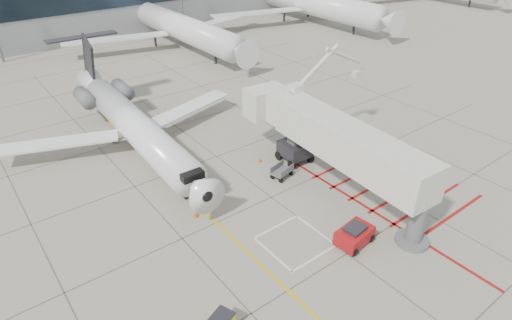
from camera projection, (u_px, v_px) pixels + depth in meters
ground_plane at (306, 223)px, 31.18m from camera, size 260.00×260.00×0.00m
regional_jet at (143, 120)px, 36.73m from camera, size 25.54×31.63×8.04m
jet_bridge at (348, 151)px, 32.21m from camera, size 10.64×20.40×7.94m
pushback_tug at (354, 235)px, 28.93m from camera, size 2.79×1.93×1.53m
baggage_cart at (282, 171)px, 36.10m from camera, size 2.07×1.55×1.17m
ground_power_unit at (357, 153)px, 37.78m from camera, size 2.99×2.26×2.10m
cone_nose at (196, 214)px, 31.69m from camera, size 0.36×0.36×0.50m
cone_side at (260, 160)px, 38.42m from camera, size 0.32×0.32×0.45m
bg_aircraft_c at (174, 9)px, 66.95m from camera, size 34.82×38.68×11.61m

